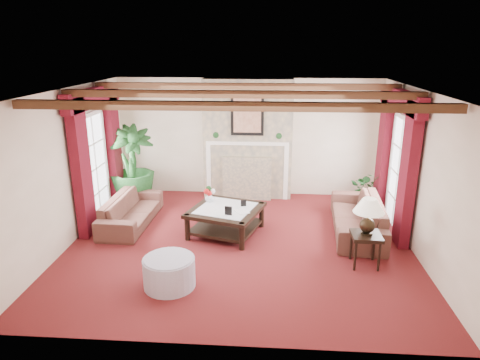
# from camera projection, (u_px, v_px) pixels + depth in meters

# --- Properties ---
(floor) EXTENTS (6.00, 6.00, 0.00)m
(floor) POSITION_uv_depth(u_px,v_px,m) (240.00, 243.00, 7.68)
(floor) COLOR #4C0D16
(floor) RESTS_ON ground
(ceiling) EXTENTS (6.00, 6.00, 0.00)m
(ceiling) POSITION_uv_depth(u_px,v_px,m) (240.00, 90.00, 6.86)
(ceiling) COLOR white
(ceiling) RESTS_ON floor
(back_wall) EXTENTS (6.00, 0.02, 2.70)m
(back_wall) POSITION_uv_depth(u_px,v_px,m) (248.00, 138.00, 9.89)
(back_wall) COLOR beige
(back_wall) RESTS_ON ground
(left_wall) EXTENTS (0.02, 5.50, 2.70)m
(left_wall) POSITION_uv_depth(u_px,v_px,m) (69.00, 168.00, 7.47)
(left_wall) COLOR beige
(left_wall) RESTS_ON ground
(right_wall) EXTENTS (0.02, 5.50, 2.70)m
(right_wall) POSITION_uv_depth(u_px,v_px,m) (420.00, 175.00, 7.07)
(right_wall) COLOR beige
(right_wall) RESTS_ON ground
(ceiling_beams) EXTENTS (6.00, 3.00, 0.12)m
(ceiling_beams) POSITION_uv_depth(u_px,v_px,m) (240.00, 94.00, 6.88)
(ceiling_beams) COLOR #3D2713
(ceiling_beams) RESTS_ON ceiling
(fireplace) EXTENTS (2.00, 0.52, 2.70)m
(fireplace) POSITION_uv_depth(u_px,v_px,m) (248.00, 79.00, 9.29)
(fireplace) COLOR tan
(fireplace) RESTS_ON ground
(french_door_left) EXTENTS (0.10, 1.10, 2.16)m
(french_door_left) POSITION_uv_depth(u_px,v_px,m) (89.00, 114.00, 8.19)
(french_door_left) COLOR white
(french_door_left) RESTS_ON ground
(french_door_right) EXTENTS (0.10, 1.10, 2.16)m
(french_door_right) POSITION_uv_depth(u_px,v_px,m) (406.00, 118.00, 7.79)
(french_door_right) COLOR white
(french_door_right) RESTS_ON ground
(curtains_left) EXTENTS (0.20, 2.40, 2.55)m
(curtains_left) POSITION_uv_depth(u_px,v_px,m) (92.00, 92.00, 8.05)
(curtains_left) COLOR #4D0A17
(curtains_left) RESTS_ON ground
(curtains_right) EXTENTS (0.20, 2.40, 2.55)m
(curtains_right) POSITION_uv_depth(u_px,v_px,m) (402.00, 94.00, 7.67)
(curtains_right) COLOR #4D0A17
(curtains_right) RESTS_ON ground
(sofa_left) EXTENTS (1.97, 0.68, 0.76)m
(sofa_left) POSITION_uv_depth(u_px,v_px,m) (131.00, 206.00, 8.41)
(sofa_left) COLOR #3F1121
(sofa_left) RESTS_ON ground
(sofa_right) EXTENTS (2.29, 0.99, 0.85)m
(sofa_right) POSITION_uv_depth(u_px,v_px,m) (358.00, 210.00, 8.03)
(sofa_right) COLOR #3F1121
(sofa_right) RESTS_ON ground
(potted_palm) EXTENTS (2.58, 2.64, 0.98)m
(potted_palm) POSITION_uv_depth(u_px,v_px,m) (133.00, 183.00, 9.46)
(potted_palm) COLOR black
(potted_palm) RESTS_ON ground
(small_plant) EXTENTS (0.96, 1.02, 0.65)m
(small_plant) POSITION_uv_depth(u_px,v_px,m) (367.00, 193.00, 9.26)
(small_plant) COLOR black
(small_plant) RESTS_ON ground
(coffee_table) EXTENTS (1.52, 1.52, 0.50)m
(coffee_table) POSITION_uv_depth(u_px,v_px,m) (226.00, 221.00, 8.02)
(coffee_table) COLOR black
(coffee_table) RESTS_ON ground
(side_table) EXTENTS (0.48, 0.48, 0.54)m
(side_table) POSITION_uv_depth(u_px,v_px,m) (365.00, 250.00, 6.84)
(side_table) COLOR black
(side_table) RESTS_ON ground
(ottoman) EXTENTS (0.76, 0.76, 0.44)m
(ottoman) POSITION_uv_depth(u_px,v_px,m) (169.00, 272.00, 6.25)
(ottoman) COLOR #968EA1
(ottoman) RESTS_ON ground
(table_lamp) EXTENTS (0.48, 0.48, 0.62)m
(table_lamp) POSITION_uv_depth(u_px,v_px,m) (368.00, 216.00, 6.66)
(table_lamp) COLOR black
(table_lamp) RESTS_ON side_table
(flower_vase) EXTENTS (0.26, 0.26, 0.18)m
(flower_vase) POSITION_uv_depth(u_px,v_px,m) (209.00, 198.00, 8.25)
(flower_vase) COLOR silver
(flower_vase) RESTS_ON coffee_table
(book) EXTENTS (0.22, 0.20, 0.28)m
(book) POSITION_uv_depth(u_px,v_px,m) (237.00, 206.00, 7.68)
(book) COLOR black
(book) RESTS_ON coffee_table
(photo_frame_a) EXTENTS (0.13, 0.05, 0.17)m
(photo_frame_a) POSITION_uv_depth(u_px,v_px,m) (228.00, 211.00, 7.59)
(photo_frame_a) COLOR black
(photo_frame_a) RESTS_ON coffee_table
(photo_frame_b) EXTENTS (0.10, 0.05, 0.13)m
(photo_frame_b) POSITION_uv_depth(u_px,v_px,m) (243.00, 203.00, 8.01)
(photo_frame_b) COLOR black
(photo_frame_b) RESTS_ON coffee_table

